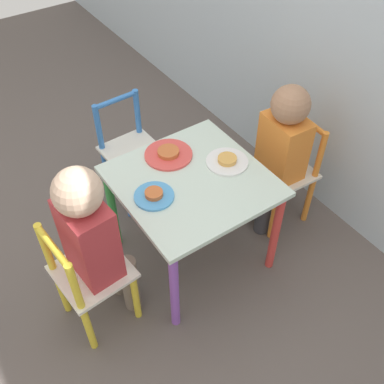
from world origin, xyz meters
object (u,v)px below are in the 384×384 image
(chair_blue, at_px, (130,153))
(plate_front, at_px, (154,195))
(chair_yellow, at_px, (88,278))
(plate_left, at_px, (168,154))
(child_back, at_px, (280,147))
(chair_orange, at_px, (285,173))
(kids_table, at_px, (192,192))
(child_front, at_px, (94,236))
(plate_back, at_px, (227,161))

(chair_blue, height_order, plate_front, chair_blue)
(chair_yellow, height_order, plate_left, chair_yellow)
(chair_yellow, height_order, child_back, child_back)
(chair_orange, height_order, chair_blue, same)
(kids_table, height_order, child_front, child_front)
(kids_table, xyz_separation_m, chair_orange, (0.03, 0.50, -0.13))
(chair_orange, bearing_deg, plate_front, -89.17)
(chair_yellow, xyz_separation_m, chair_blue, (-0.55, 0.48, 0.00))
(child_front, distance_m, plate_left, 0.49)
(chair_orange, height_order, plate_back, chair_orange)
(kids_table, relative_size, plate_back, 3.31)
(plate_front, distance_m, plate_back, 0.35)
(chair_yellow, distance_m, chair_blue, 0.73)
(child_front, bearing_deg, chair_orange, -94.49)
(child_front, bearing_deg, plate_back, -91.46)
(chair_yellow, height_order, child_front, child_front)
(kids_table, relative_size, plate_left, 2.87)
(plate_left, bearing_deg, plate_back, 45.00)
(chair_orange, relative_size, child_front, 0.69)
(plate_back, distance_m, plate_left, 0.24)
(child_front, relative_size, plate_back, 4.54)
(chair_blue, height_order, child_front, child_front)
(chair_blue, distance_m, plate_left, 0.40)
(child_front, distance_m, child_back, 0.89)
(chair_orange, xyz_separation_m, plate_front, (-0.03, -0.68, 0.22))
(child_front, height_order, child_back, child_front)
(chair_blue, height_order, plate_back, chair_blue)
(chair_orange, height_order, plate_front, chair_orange)
(child_back, bearing_deg, chair_blue, -135.62)
(child_front, xyz_separation_m, plate_front, (-0.04, 0.27, 0.01))
(plate_left, bearing_deg, plate_front, -45.00)
(chair_blue, bearing_deg, plate_left, -88.80)
(chair_blue, distance_m, plate_front, 0.57)
(chair_blue, bearing_deg, kids_table, -90.00)
(chair_yellow, height_order, plate_front, chair_yellow)
(plate_front, height_order, plate_left, same)
(chair_orange, height_order, plate_left, chair_orange)
(chair_orange, bearing_deg, chair_blue, -132.23)
(chair_yellow, bearing_deg, kids_table, -90.00)
(kids_table, xyz_separation_m, chair_yellow, (0.05, -0.50, -0.13))
(chair_orange, relative_size, plate_left, 2.71)
(chair_orange, xyz_separation_m, chair_blue, (-0.53, -0.52, 0.00))
(chair_orange, relative_size, child_back, 0.73)
(child_front, bearing_deg, chair_blue, -42.99)
(chair_orange, distance_m, child_back, 0.19)
(plate_left, bearing_deg, chair_orange, 68.22)
(chair_orange, bearing_deg, kids_table, -90.00)
(chair_orange, distance_m, chair_blue, 0.75)
(chair_yellow, bearing_deg, chair_orange, -94.22)
(chair_blue, relative_size, child_back, 0.73)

